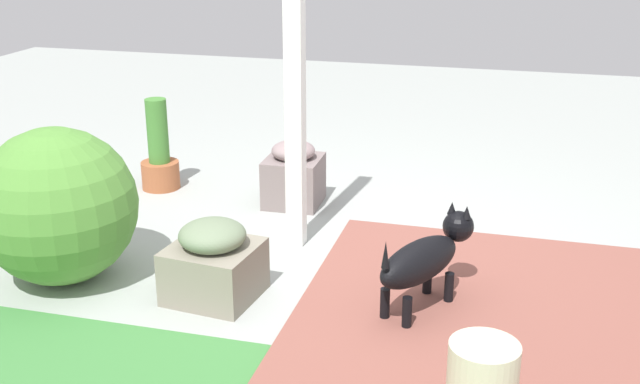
% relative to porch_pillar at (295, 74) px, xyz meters
% --- Properties ---
extents(ground_plane, '(12.00, 12.00, 0.00)m').
position_rel_porch_pillar_xyz_m(ground_plane, '(-0.24, 0.16, -1.03)').
color(ground_plane, '#9FA5A0').
extents(brick_path, '(1.80, 2.40, 0.02)m').
position_rel_porch_pillar_xyz_m(brick_path, '(-1.13, 0.79, -1.03)').
color(brick_path, brown).
rests_on(brick_path, ground).
extents(porch_pillar, '(0.10, 0.10, 2.07)m').
position_rel_porch_pillar_xyz_m(porch_pillar, '(0.00, 0.00, 0.00)').
color(porch_pillar, white).
rests_on(porch_pillar, ground).
extents(stone_planter_nearest, '(0.38, 0.39, 0.44)m').
position_rel_porch_pillar_xyz_m(stone_planter_nearest, '(0.21, -0.64, -0.83)').
color(stone_planter_nearest, gray).
rests_on(stone_planter_nearest, ground).
extents(stone_planter_mid, '(0.48, 0.47, 0.42)m').
position_rel_porch_pillar_xyz_m(stone_planter_mid, '(0.21, 0.77, -0.84)').
color(stone_planter_mid, gray).
rests_on(stone_planter_mid, ground).
extents(round_shrub, '(0.84, 0.84, 0.84)m').
position_rel_porch_pillar_xyz_m(round_shrub, '(1.08, 0.78, -0.61)').
color(round_shrub, '#518C37').
rests_on(round_shrub, ground).
extents(terracotta_pot_tall, '(0.27, 0.27, 0.66)m').
position_rel_porch_pillar_xyz_m(terracotta_pot_tall, '(1.23, -0.70, -0.80)').
color(terracotta_pot_tall, '#A25734').
rests_on(terracotta_pot_tall, ground).
extents(dog, '(0.45, 0.67, 0.48)m').
position_rel_porch_pillar_xyz_m(dog, '(-0.85, 0.62, -0.75)').
color(dog, black).
rests_on(dog, ground).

